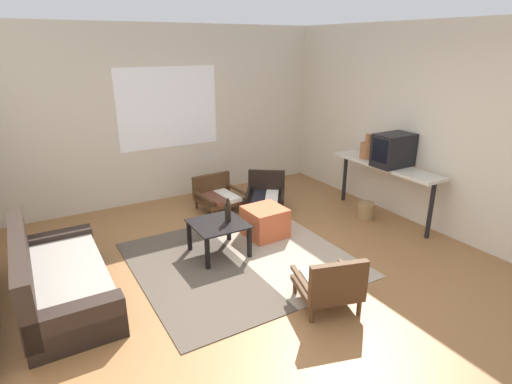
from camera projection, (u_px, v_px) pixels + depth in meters
ground_plane at (271, 279)px, 4.49m from camera, size 7.80×7.80×0.00m
far_wall_with_window at (168, 115)px, 6.51m from camera, size 5.60×0.13×2.70m
side_wall_right at (427, 127)px, 5.54m from camera, size 0.12×6.60×2.70m
area_rug at (241, 259)px, 4.89m from camera, size 2.37×2.30×0.01m
couch at (58, 281)px, 4.04m from camera, size 0.81×1.78×0.74m
coffee_table at (218, 228)px, 4.92m from camera, size 0.62×0.62×0.41m
armchair_by_window at (218, 194)px, 6.34m from camera, size 0.67×0.65×0.50m
armchair_striped_foreground at (330, 284)px, 3.91m from camera, size 0.69×0.69×0.58m
armchair_corner at (266, 193)px, 6.35m from camera, size 0.83×0.84×0.55m
ottoman_orange at (265, 222)px, 5.43m from camera, size 0.51×0.51×0.40m
console_shelf at (385, 170)px, 5.86m from camera, size 0.41×1.74×0.81m
crt_television at (393, 150)px, 5.67m from camera, size 0.53×0.35×0.45m
clay_vase at (367, 149)px, 6.09m from camera, size 0.21×0.21×0.36m
glass_bottle at (228, 212)px, 4.91m from camera, size 0.07×0.07×0.29m
wicker_basket at (366, 211)px, 5.99m from camera, size 0.24×0.24×0.25m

